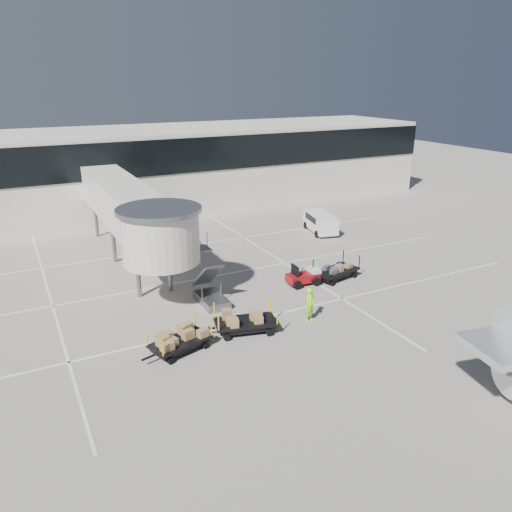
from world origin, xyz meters
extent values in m
plane|color=#ADA79B|center=(0.00, 0.00, 0.00)|extent=(140.00, 140.00, 0.00)
cube|color=silver|center=(0.00, 2.00, 0.01)|extent=(40.00, 0.15, 0.02)
cube|color=silver|center=(0.00, 9.00, 0.01)|extent=(40.00, 0.15, 0.02)
cube|color=silver|center=(0.00, 16.00, 0.01)|extent=(40.00, 0.15, 0.02)
cube|color=silver|center=(6.00, 10.00, 0.01)|extent=(0.15, 30.00, 0.02)
cube|color=silver|center=(-10.00, 10.00, 0.01)|extent=(0.15, 30.00, 0.02)
cube|color=beige|center=(0.00, 30.00, 4.00)|extent=(64.00, 12.00, 8.00)
cube|color=black|center=(0.00, 23.95, 6.00)|extent=(64.00, 0.12, 3.20)
cube|color=silver|center=(-4.00, 15.00, 4.30)|extent=(3.00, 18.00, 2.80)
cylinder|color=silver|center=(-4.00, 6.00, 4.30)|extent=(4.40, 4.40, 3.00)
cylinder|color=slate|center=(-4.00, 6.00, 5.90)|extent=(4.80, 4.80, 0.25)
cylinder|color=slate|center=(-5.00, 8.00, 1.45)|extent=(0.28, 0.28, 2.90)
cylinder|color=slate|center=(-3.00, 8.00, 1.45)|extent=(0.28, 0.28, 2.90)
cylinder|color=slate|center=(-5.00, 15.00, 1.45)|extent=(0.28, 0.28, 2.90)
cylinder|color=slate|center=(-3.00, 15.00, 1.45)|extent=(0.28, 0.28, 2.90)
cylinder|color=slate|center=(-5.00, 22.00, 1.45)|extent=(0.28, 0.28, 2.90)
cylinder|color=slate|center=(-3.00, 22.00, 1.45)|extent=(0.28, 0.28, 2.90)
cube|color=slate|center=(-1.40, 5.00, 0.25)|extent=(1.40, 2.60, 0.50)
cube|color=slate|center=(-1.40, 5.60, 1.60)|extent=(1.20, 2.60, 2.06)
cube|color=slate|center=(-1.40, 7.00, 2.85)|extent=(1.40, 1.20, 0.12)
cube|color=maroon|center=(5.07, 5.05, 0.49)|extent=(2.19, 1.13, 0.54)
cube|color=white|center=(5.87, 5.01, 0.85)|extent=(0.67, 1.01, 0.31)
cube|color=black|center=(4.44, 5.08, 1.03)|extent=(0.15, 0.90, 0.80)
cylinder|color=black|center=(4.33, 4.50, 0.29)|extent=(0.58, 0.25, 0.57)
cylinder|color=black|center=(4.38, 5.66, 0.29)|extent=(0.58, 0.25, 0.57)
cylinder|color=black|center=(5.75, 4.44, 0.29)|extent=(0.58, 0.25, 0.57)
cylinder|color=black|center=(5.81, 5.60, 0.29)|extent=(0.58, 0.25, 0.57)
cube|color=black|center=(7.57, 4.88, 0.58)|extent=(3.43, 2.24, 0.13)
cube|color=black|center=(7.57, 4.88, 0.39)|extent=(3.07, 1.94, 0.26)
cube|color=black|center=(5.67, 4.45, 0.42)|extent=(0.74, 0.24, 0.08)
cylinder|color=black|center=(6.65, 3.94, 0.18)|extent=(0.38, 0.22, 0.36)
cylinder|color=black|center=(6.33, 5.32, 0.18)|extent=(0.38, 0.22, 0.36)
cylinder|color=black|center=(8.80, 4.43, 0.18)|extent=(0.38, 0.22, 0.36)
cylinder|color=black|center=(8.49, 5.81, 0.18)|extent=(0.38, 0.22, 0.36)
cylinder|color=black|center=(6.25, 3.85, 1.05)|extent=(0.07, 0.07, 0.95)
cylinder|color=black|center=(5.93, 5.23, 1.05)|extent=(0.07, 0.07, 0.95)
cylinder|color=black|center=(9.20, 4.52, 1.05)|extent=(0.07, 0.07, 0.95)
cylinder|color=black|center=(8.89, 5.90, 1.05)|extent=(0.07, 0.07, 0.95)
cube|color=#A17A57|center=(7.50, 4.92, 0.84)|extent=(0.59, 0.43, 0.40)
cube|color=#4F5055|center=(8.20, 5.20, 0.81)|extent=(0.53, 0.41, 0.34)
cube|color=#4F5055|center=(8.16, 5.23, 0.84)|extent=(0.51, 0.40, 0.40)
cube|color=#A17A57|center=(8.54, 5.38, 0.87)|extent=(0.43, 0.34, 0.45)
cube|color=#151942|center=(8.64, 5.09, 0.82)|extent=(0.54, 0.41, 0.36)
cube|color=#A17A57|center=(8.36, 4.91, 0.83)|extent=(0.49, 0.37, 0.38)
cube|color=#151942|center=(7.16, 4.33, 0.80)|extent=(0.58, 0.49, 0.31)
cube|color=#A17A57|center=(8.12, 4.67, 0.81)|extent=(0.44, 0.39, 0.34)
cube|color=black|center=(-1.14, 0.90, 0.59)|extent=(3.53, 2.35, 0.13)
cube|color=black|center=(-1.14, 0.90, 0.40)|extent=(3.16, 2.04, 0.27)
cube|color=black|center=(-3.08, 1.38, 0.43)|extent=(0.75, 0.27, 0.09)
cylinder|color=black|center=(-2.41, 0.46, 0.18)|extent=(0.39, 0.23, 0.37)
cylinder|color=black|center=(-2.06, 1.88, 0.18)|extent=(0.39, 0.23, 0.37)
cylinder|color=black|center=(-0.21, -0.08, 0.18)|extent=(0.39, 0.23, 0.37)
cylinder|color=black|center=(0.14, 1.33, 0.18)|extent=(0.39, 0.23, 0.37)
cylinder|color=yellow|center=(-2.82, 0.57, 1.08)|extent=(0.08, 0.08, 0.97)
cylinder|color=yellow|center=(-2.47, 1.98, 1.08)|extent=(0.08, 0.08, 0.97)
cylinder|color=yellow|center=(0.20, -0.18, 1.08)|extent=(0.08, 0.08, 0.97)
cylinder|color=yellow|center=(0.55, 1.23, 1.08)|extent=(0.08, 0.08, 0.97)
cube|color=#9F7E4D|center=(-1.39, 1.06, 0.86)|extent=(0.69, 0.57, 0.40)
cube|color=#9F7E4D|center=(-0.26, 1.20, 0.88)|extent=(0.69, 0.54, 0.44)
cube|color=#9F7E4D|center=(-1.37, 0.86, 0.91)|extent=(0.74, 0.62, 0.50)
cube|color=#9F7E4D|center=(-1.47, 1.13, 0.92)|extent=(0.67, 0.63, 0.53)
cube|color=#9F7E4D|center=(-0.94, 1.22, 0.94)|extent=(0.63, 0.61, 0.56)
cube|color=black|center=(-4.88, 0.58, 0.55)|extent=(3.32, 2.32, 0.12)
cube|color=black|center=(-4.88, 0.58, 0.37)|extent=(2.97, 2.01, 0.25)
cube|color=black|center=(-6.66, 0.04, 0.40)|extent=(0.70, 0.28, 0.08)
cylinder|color=black|center=(-5.70, -0.37, 0.17)|extent=(0.37, 0.23, 0.34)
cylinder|color=black|center=(-6.09, 0.92, 0.17)|extent=(0.37, 0.23, 0.34)
cylinder|color=black|center=(-3.68, 0.24, 0.17)|extent=(0.37, 0.23, 0.34)
cylinder|color=black|center=(-4.07, 1.54, 0.17)|extent=(0.37, 0.23, 0.34)
cylinder|color=yellow|center=(-6.07, -0.49, 1.00)|extent=(0.07, 0.07, 0.90)
cylinder|color=yellow|center=(-6.46, 0.81, 1.00)|extent=(0.07, 0.07, 0.90)
cylinder|color=yellow|center=(-3.30, 0.35, 1.00)|extent=(0.07, 0.07, 0.90)
cylinder|color=yellow|center=(-3.70, 1.65, 1.00)|extent=(0.07, 0.07, 0.90)
cube|color=#9F7E4D|center=(-5.52, 0.72, 0.80)|extent=(0.59, 0.56, 0.37)
cube|color=#9F7E4D|center=(-5.58, 0.01, 0.84)|extent=(0.74, 0.67, 0.46)
cube|color=#9F7E4D|center=(-3.80, 0.74, 0.84)|extent=(0.57, 0.49, 0.46)
cube|color=#9F7E4D|center=(-4.86, 0.41, 0.83)|extent=(0.65, 0.63, 0.44)
cube|color=#9F7E4D|center=(-5.54, 0.65, 0.85)|extent=(0.71, 0.60, 0.48)
cube|color=#9F7E4D|center=(-4.21, 1.04, 0.87)|extent=(0.57, 0.62, 0.52)
cube|color=#9F7E4D|center=(-4.37, 0.85, 0.87)|extent=(0.55, 0.49, 0.51)
cube|color=#9F7E4D|center=(-5.73, 0.52, 0.88)|extent=(0.51, 0.46, 0.53)
imported|color=#94FF1A|center=(2.63, 0.46, 0.99)|extent=(0.83, 0.68, 1.97)
cube|color=white|center=(12.68, 14.37, 0.93)|extent=(2.62, 4.52, 1.37)
cube|color=white|center=(13.10, 16.22, 0.66)|extent=(1.70, 0.84, 0.80)
cube|color=black|center=(12.72, 14.54, 1.28)|extent=(2.29, 2.97, 0.55)
cylinder|color=black|center=(11.54, 13.17, 0.30)|extent=(0.34, 0.63, 0.60)
cylinder|color=black|center=(13.18, 12.80, 0.30)|extent=(0.34, 0.63, 0.60)
cylinder|color=black|center=(12.17, 15.93, 0.30)|extent=(0.34, 0.63, 0.60)
cylinder|color=black|center=(13.81, 15.56, 0.30)|extent=(0.34, 0.63, 0.60)
camera|label=1|loc=(-11.42, -20.52, 12.84)|focal=35.00mm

